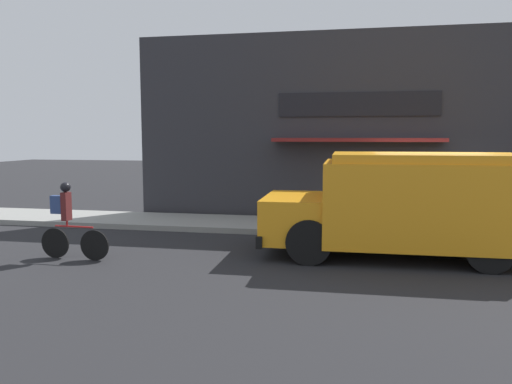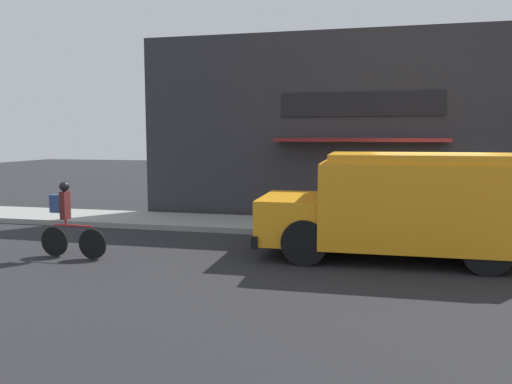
% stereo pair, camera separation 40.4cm
% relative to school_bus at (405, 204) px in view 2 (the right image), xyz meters
% --- Properties ---
extents(ground_plane, '(70.00, 70.00, 0.00)m').
position_rel_school_bus_xyz_m(ground_plane, '(0.67, 1.64, -1.11)').
color(ground_plane, '#232326').
extents(sidewalk, '(28.00, 2.10, 0.14)m').
position_rel_school_bus_xyz_m(sidewalk, '(0.67, 2.69, -1.04)').
color(sidewalk, gray).
rests_on(sidewalk, ground_plane).
extents(storefront, '(16.19, 0.92, 5.38)m').
position_rel_school_bus_xyz_m(storefront, '(0.62, 3.98, 1.58)').
color(storefront, '#2D2D33').
rests_on(storefront, ground_plane).
extents(school_bus, '(5.28, 2.75, 2.11)m').
position_rel_school_bus_xyz_m(school_bus, '(0.00, 0.00, 0.00)').
color(school_bus, orange).
rests_on(school_bus, ground_plane).
extents(cyclist, '(1.50, 0.20, 1.55)m').
position_rel_school_bus_xyz_m(cyclist, '(-6.63, -1.48, -0.34)').
color(cyclist, black).
rests_on(cyclist, ground_plane).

